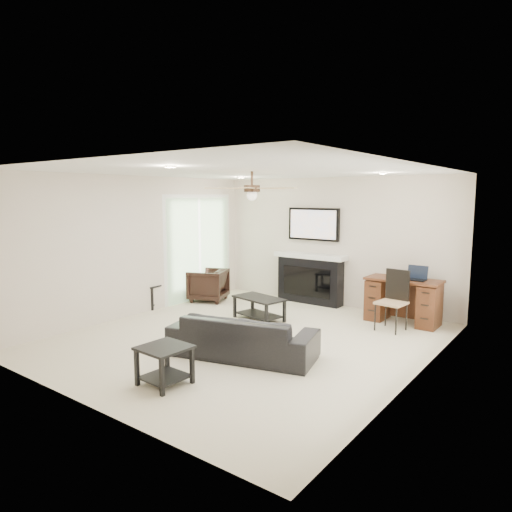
# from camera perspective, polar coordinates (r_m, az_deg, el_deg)

# --- Properties ---
(room_shell) EXTENTS (5.50, 5.54, 2.52)m
(room_shell) POSITION_cam_1_polar(r_m,az_deg,el_deg) (6.64, 0.66, 3.55)
(room_shell) COLOR beige
(room_shell) RESTS_ON ground
(sofa) EXTENTS (2.09, 1.24, 0.57)m
(sofa) POSITION_cam_1_polar(r_m,az_deg,el_deg) (6.20, -1.68, -9.94)
(sofa) COLOR black
(sofa) RESTS_ON ground
(armchair) EXTENTS (0.94, 0.92, 0.66)m
(armchair) POSITION_cam_1_polar(r_m,az_deg,el_deg) (9.41, -6.01, -3.62)
(armchair) COLOR black
(armchair) RESTS_ON ground
(coffee_table) EXTENTS (0.98, 0.67, 0.40)m
(coffee_table) POSITION_cam_1_polar(r_m,az_deg,el_deg) (7.97, 0.38, -6.58)
(coffee_table) COLOR black
(coffee_table) RESTS_ON ground
(end_table_near) EXTENTS (0.54, 0.54, 0.45)m
(end_table_near) POSITION_cam_1_polar(r_m,az_deg,el_deg) (5.45, -11.35, -13.26)
(end_table_near) COLOR black
(end_table_near) RESTS_ON ground
(end_table_left) EXTENTS (0.58, 0.58, 0.45)m
(end_table_left) POSITION_cam_1_polar(r_m,az_deg,el_deg) (9.11, -13.05, -4.81)
(end_table_left) COLOR black
(end_table_left) RESTS_ON ground
(fireplace_unit) EXTENTS (1.52, 0.34, 1.91)m
(fireplace_unit) POSITION_cam_1_polar(r_m,az_deg,el_deg) (9.14, 6.76, 0.02)
(fireplace_unit) COLOR black
(fireplace_unit) RESTS_ON ground
(desk) EXTENTS (1.22, 0.56, 0.76)m
(desk) POSITION_cam_1_polar(r_m,az_deg,el_deg) (8.14, 17.88, -5.36)
(desk) COLOR #3D1D0F
(desk) RESTS_ON ground
(desk_chair) EXTENTS (0.47, 0.48, 0.97)m
(desk_chair) POSITION_cam_1_polar(r_m,az_deg,el_deg) (7.61, 16.57, -5.39)
(desk_chair) COLOR black
(desk_chair) RESTS_ON ground
(laptop) EXTENTS (0.33, 0.24, 0.23)m
(laptop) POSITION_cam_1_polar(r_m,az_deg,el_deg) (7.97, 19.34, -2.07)
(laptop) COLOR black
(laptop) RESTS_ON desk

